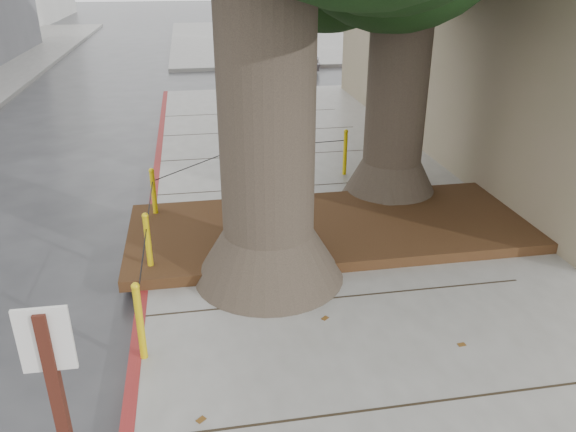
{
  "coord_description": "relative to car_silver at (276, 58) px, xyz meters",
  "views": [
    {
      "loc": [
        -1.21,
        -3.97,
        4.08
      ],
      "look_at": [
        -0.06,
        2.56,
        1.1
      ],
      "focal_mm": 35.0,
      "sensor_mm": 36.0,
      "label": 1
    }
  ],
  "objects": [
    {
      "name": "car_silver",
      "position": [
        0.0,
        0.0,
        0.0
      ],
      "size": [
        3.66,
        1.62,
        1.23
      ],
      "primitive_type": "imported",
      "rotation": [
        0.0,
        0.0,
        1.52
      ],
      "color": "#B3B3B9",
      "rests_on": "ground"
    },
    {
      "name": "bollard_ring",
      "position": [
        -3.23,
        -14.76,
        0.05
      ],
      "size": [
        3.79,
        5.39,
        0.95
      ],
      "color": "gold",
      "rests_on": "sidewalk_main"
    },
    {
      "name": "ground",
      "position": [
        -2.36,
        -19.13,
        -0.61
      ],
      "size": [
        140.0,
        140.0,
        0.0
      ],
      "primitive_type": "plane",
      "color": "#28282B",
      "rests_on": "ground"
    },
    {
      "name": "car_red",
      "position": [
        5.83,
        -1.61,
        0.06
      ],
      "size": [
        4.19,
        1.8,
        1.34
      ],
      "primitive_type": "imported",
      "rotation": [
        0.0,
        0.0,
        1.67
      ],
      "color": "maroon",
      "rests_on": "ground"
    },
    {
      "name": "planter_bed",
      "position": [
        -1.46,
        -15.23,
        -0.38
      ],
      "size": [
        6.4,
        2.6,
        0.16
      ],
      "primitive_type": "cube",
      "color": "black",
      "rests_on": "sidewalk_main"
    },
    {
      "name": "sidewalk_far",
      "position": [
        3.64,
        10.87,
        -0.54
      ],
      "size": [
        16.0,
        20.0,
        0.15
      ],
      "primitive_type": "cube",
      "color": "slate",
      "rests_on": "ground"
    },
    {
      "name": "curb_red",
      "position": [
        -4.36,
        -16.63,
        -0.54
      ],
      "size": [
        0.14,
        26.0,
        0.16
      ],
      "primitive_type": "cube",
      "color": "maroon",
      "rests_on": "ground"
    }
  ]
}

